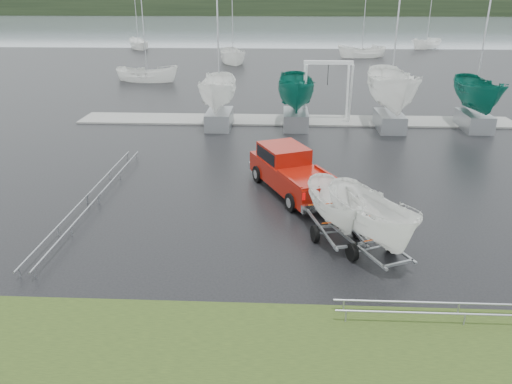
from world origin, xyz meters
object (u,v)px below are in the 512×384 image
Objects in this scene: trailer_parked at (338,176)px; boat_hoist at (327,83)px; trailer_hitched at (375,179)px; pickup_truck at (290,169)px.

boat_hoist is at bearing 72.04° from trailer_parked.
trailer_hitched is at bearing -62.31° from trailer_parked.
pickup_truck is 5.06m from trailer_parked.
trailer_parked reaches higher than boat_hoist.
trailer_hitched is at bearing -90.00° from pickup_truck.
trailer_hitched is at bearing -90.16° from boat_hoist.
pickup_truck is at bearing 94.57° from trailer_parked.
trailer_hitched is 1.22× the size of boat_hoist.
trailer_hitched reaches higher than boat_hoist.
trailer_hitched is (2.65, -5.80, 1.74)m from pickup_truck.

